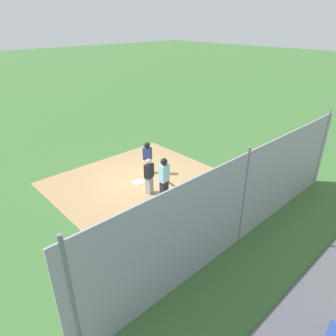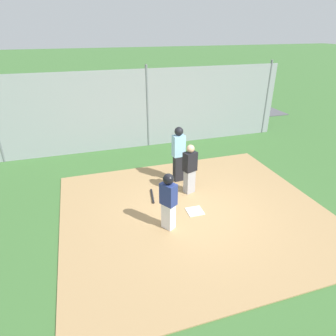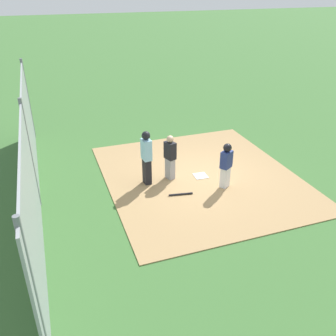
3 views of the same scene
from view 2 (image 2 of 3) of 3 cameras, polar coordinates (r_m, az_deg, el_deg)
ground_plane at (r=8.26m, az=5.27°, el=-8.64°), size 140.00×140.00×0.00m
dirt_infield at (r=8.25m, az=5.28°, el=-8.56°), size 7.20×6.40×0.03m
home_plate at (r=8.24m, az=5.28°, el=-8.41°), size 0.45×0.45×0.02m
catcher at (r=8.75m, az=4.29°, el=-0.10°), size 0.44×0.37×1.57m
umpire at (r=9.36m, az=2.07°, el=2.98°), size 0.40×0.30×1.86m
runner at (r=7.15m, az=0.08°, el=-6.01°), size 0.42×0.46×1.54m
baseball_bat at (r=8.85m, az=-3.09°, el=-5.49°), size 0.19×0.77×0.06m
backstop_fence at (r=12.29m, az=-4.06°, el=11.47°), size 12.00×0.10×3.35m
parking_lot at (r=17.25m, az=-7.75°, el=10.14°), size 18.00×5.20×0.04m
parked_car_blue at (r=17.83m, az=3.60°, el=12.81°), size 4.43×2.41×1.28m
parked_car_white at (r=17.48m, az=-16.52°, el=11.54°), size 4.28×2.05×1.28m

